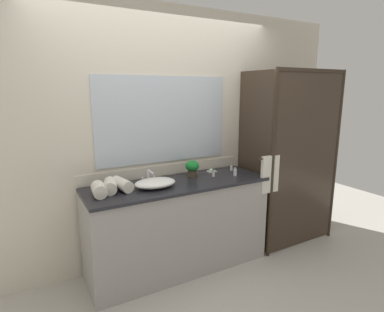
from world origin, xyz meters
The scene contains 14 objects.
ground_plane centered at (0.00, 0.00, 0.00)m, with size 8.00×8.00×0.00m, color #B7B2A8.
wall_back_with_mirror centered at (0.00, 0.34, 1.30)m, with size 4.40×0.06×2.60m.
vanity_cabinet centered at (0.00, 0.01, 0.45)m, with size 1.80×0.58×0.90m.
shower_enclosure centered at (1.27, -0.19, 1.02)m, with size 1.20×0.59×2.00m.
sink_basin centered at (-0.25, -0.02, 0.94)m, with size 0.39×0.28×0.08m, color white.
faucet centered at (-0.25, 0.14, 0.94)m, with size 0.17×0.14×0.13m.
potted_plant centered at (0.22, 0.13, 1.00)m, with size 0.14×0.14×0.17m.
soap_dish centered at (0.50, 0.18, 0.91)m, with size 0.10×0.07×0.04m.
amenity_bottle_body_wash centered at (0.63, -0.06, 0.94)m, with size 0.03×0.03×0.09m.
amenity_bottle_shampoo centered at (0.73, 0.13, 0.93)m, with size 0.03×0.03×0.07m.
amenity_bottle_lotion centered at (0.42, 0.02, 0.94)m, with size 0.03×0.03×0.08m.
rolled_towel_near_edge centered at (-0.76, -0.02, 0.96)m, with size 0.12×0.12×0.20m, color silver.
rolled_towel_middle centered at (-0.65, 0.04, 0.96)m, with size 0.11×0.11×0.22m, color silver.
rolled_towel_far_edge centered at (-0.54, 0.05, 0.95)m, with size 0.11×0.11×0.25m, color silver.
Camera 1 is at (-1.31, -2.61, 1.79)m, focal length 29.44 mm.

